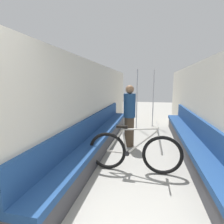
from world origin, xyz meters
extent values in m
cube|color=beige|center=(-1.29, 3.47, 1.06)|extent=(0.10, 10.13, 2.13)
cube|color=beige|center=(1.29, 3.47, 1.06)|extent=(0.10, 10.13, 2.13)
cube|color=#3D3D42|center=(-1.03, 3.39, 0.17)|extent=(0.35, 5.55, 0.34)
cube|color=navy|center=(-1.03, 3.39, 0.39)|extent=(0.42, 5.55, 0.10)
cube|color=navy|center=(-1.20, 3.39, 0.65)|extent=(0.07, 5.55, 0.41)
cube|color=#3D3D42|center=(1.03, 3.39, 0.17)|extent=(0.35, 5.55, 0.34)
cube|color=navy|center=(1.03, 3.39, 0.39)|extent=(0.42, 5.55, 0.10)
cube|color=navy|center=(1.20, 3.39, 0.65)|extent=(0.07, 5.55, 0.41)
torus|color=black|center=(-0.64, 2.47, 0.36)|extent=(0.71, 0.06, 0.71)
torus|color=black|center=(0.36, 2.47, 0.36)|extent=(0.71, 0.06, 0.71)
cylinder|color=#B7B2A8|center=(-0.45, 2.47, 0.35)|extent=(0.38, 0.03, 0.05)
cylinder|color=#B7B2A8|center=(-0.50, 2.47, 0.56)|extent=(0.30, 0.03, 0.43)
cylinder|color=#B7B2A8|center=(-0.31, 2.47, 0.59)|extent=(0.13, 0.03, 0.50)
cylinder|color=#B7B2A8|center=(0.00, 2.47, 0.57)|extent=(0.55, 0.03, 0.48)
cylinder|color=#B7B2A8|center=(-0.05, 2.47, 0.81)|extent=(0.63, 0.03, 0.08)
cylinder|color=#B7B2A8|center=(0.31, 2.47, 0.58)|extent=(0.13, 0.03, 0.47)
cylinder|color=black|center=(-0.26, 2.47, 0.34)|extent=(0.09, 0.06, 0.09)
cube|color=black|center=(-0.36, 2.47, 0.83)|extent=(0.20, 0.07, 0.04)
cylinder|color=#B7B2A8|center=(0.26, 2.47, 0.91)|extent=(0.02, 0.46, 0.02)
cylinder|color=gray|center=(0.25, 6.14, 0.01)|extent=(0.08, 0.08, 0.01)
cylinder|color=silver|center=(0.25, 6.14, 1.05)|extent=(0.04, 0.04, 2.11)
cylinder|color=gray|center=(-0.32, 5.67, 0.01)|extent=(0.08, 0.08, 0.01)
cylinder|color=silver|center=(-0.32, 5.67, 1.05)|extent=(0.04, 0.04, 2.11)
cylinder|color=#473828|center=(-0.38, 3.78, 0.38)|extent=(0.25, 0.25, 0.76)
cylinder|color=navy|center=(-0.38, 3.78, 1.06)|extent=(0.30, 0.30, 0.60)
sphere|color=#936B4C|center=(-0.38, 3.78, 1.46)|extent=(0.21, 0.21, 0.21)
camera|label=1|loc=(0.10, -0.57, 1.61)|focal=28.00mm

